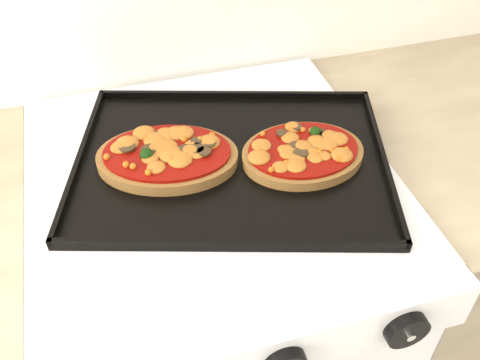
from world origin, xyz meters
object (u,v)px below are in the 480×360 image
object	(u,v)px
pizza_left	(167,155)
pizza_right	(303,152)
stove	(219,322)
baking_tray	(231,160)

from	to	relation	value
pizza_left	pizza_right	xyz separation A→B (m)	(0.22, -0.05, -0.00)
pizza_left	pizza_right	bearing A→B (deg)	-13.69
pizza_left	stove	bearing A→B (deg)	-23.13
baking_tray	pizza_right	distance (m)	0.12
stove	pizza_left	xyz separation A→B (m)	(-0.07, 0.03, 0.48)
stove	baking_tray	size ratio (longest dim) A/B	1.78
stove	pizza_right	distance (m)	0.50
stove	baking_tray	distance (m)	0.47
stove	baking_tray	world-z (taller)	baking_tray
stove	pizza_left	size ratio (longest dim) A/B	3.93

